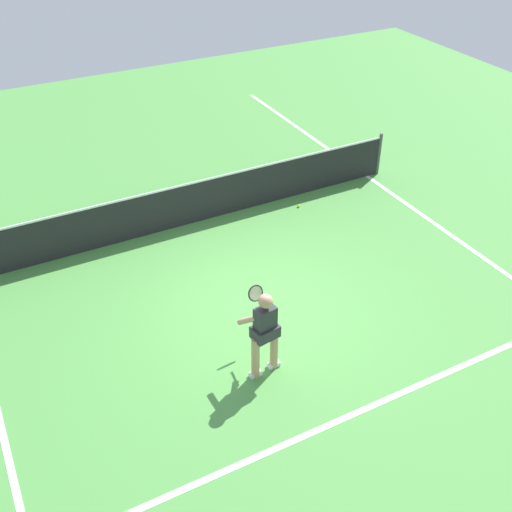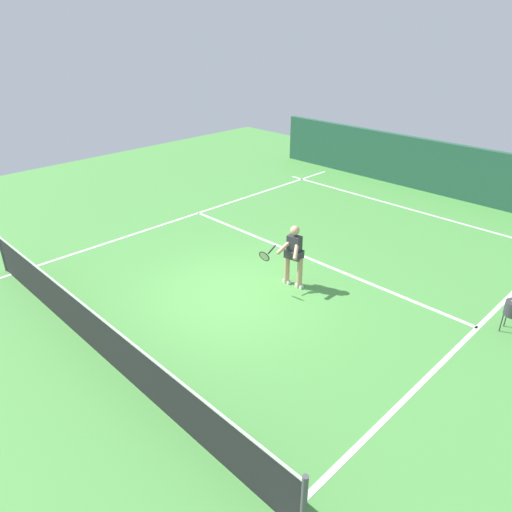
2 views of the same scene
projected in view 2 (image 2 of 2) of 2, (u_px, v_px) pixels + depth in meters
name	position (u px, v px, depth m)	size (l,w,h in m)	color
ground_plane	(232.00, 294.00, 11.17)	(27.34, 27.34, 0.00)	#4C9342
court_back_wall	(441.00, 168.00, 17.20)	(14.27, 0.24, 1.88)	#23513D
baseline_marking	(406.00, 208.00, 16.23)	(10.27, 0.10, 0.01)	white
service_line_marking	(306.00, 257.00, 12.89)	(9.27, 0.10, 0.01)	white
sideline_left_marking	(412.00, 392.00, 8.23)	(0.10, 19.03, 0.01)	white
sideline_right_marking	(126.00, 237.00, 14.11)	(0.10, 19.03, 0.01)	white
court_net	(100.00, 336.00, 8.87)	(9.95, 0.08, 1.07)	#4C4C51
tennis_player	(293.00, 254.00, 11.16)	(0.72, 1.01, 1.55)	tan
tennis_ball_near	(71.00, 299.00, 10.90)	(0.07, 0.07, 0.07)	#D1E533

